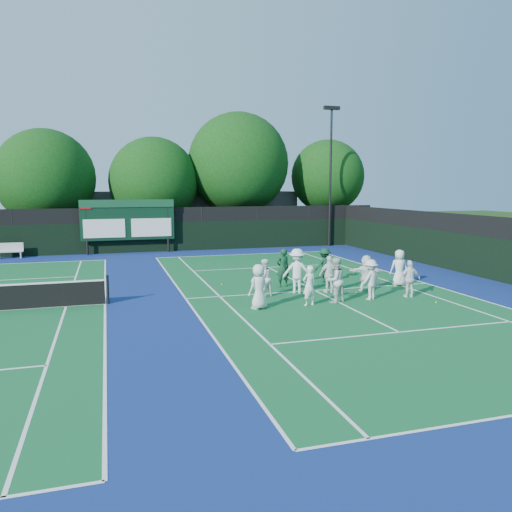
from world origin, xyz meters
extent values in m
plane|color=#19370F|center=(0.00, 0.00, 0.00)|extent=(120.00, 120.00, 0.00)
cube|color=navy|center=(-6.00, 1.00, 0.00)|extent=(34.00, 32.00, 0.01)
cube|color=#135D2D|center=(0.00, 1.00, 0.01)|extent=(10.97, 23.77, 0.00)
cube|color=white|center=(0.00, 12.88, 0.01)|extent=(10.97, 0.08, 0.00)
cube|color=white|center=(-5.49, 1.00, 0.01)|extent=(0.08, 23.77, 0.00)
cube|color=white|center=(5.49, 1.00, 0.01)|extent=(0.08, 23.77, 0.00)
cube|color=white|center=(-4.12, 1.00, 0.01)|extent=(0.08, 23.77, 0.00)
cube|color=white|center=(4.12, 1.00, 0.01)|extent=(0.08, 23.77, 0.00)
cube|color=white|center=(0.00, -5.40, 0.01)|extent=(8.23, 0.08, 0.00)
cube|color=white|center=(0.00, 7.40, 0.01)|extent=(8.23, 0.08, 0.00)
cube|color=white|center=(0.00, 1.00, 0.01)|extent=(0.08, 12.80, 0.00)
cube|color=white|center=(-14.00, 12.88, 0.01)|extent=(10.97, 0.08, 0.00)
cube|color=white|center=(-8.52, 1.00, 0.01)|extent=(0.08, 23.77, 0.00)
cube|color=white|center=(-9.88, 1.00, 0.01)|extent=(0.08, 23.77, 0.00)
cube|color=black|center=(-6.00, 16.00, 1.00)|extent=(34.00, 0.08, 2.00)
cube|color=black|center=(-6.00, 16.00, 2.50)|extent=(34.00, 0.05, 1.00)
cube|color=black|center=(9.00, 1.00, 1.00)|extent=(0.08, 32.00, 2.00)
cube|color=black|center=(9.00, 1.00, 2.50)|extent=(0.05, 32.00, 1.00)
cylinder|color=black|center=(-9.60, 15.60, 1.75)|extent=(0.16, 0.16, 3.50)
cylinder|color=black|center=(-4.40, 15.60, 1.75)|extent=(0.16, 0.16, 3.50)
cube|color=black|center=(-7.00, 15.60, 2.20)|extent=(6.00, 0.15, 2.60)
cube|color=#124225|center=(-7.00, 15.50, 3.30)|extent=(6.00, 0.05, 0.50)
cube|color=white|center=(-8.50, 15.50, 1.70)|extent=(2.60, 0.04, 1.20)
cube|color=white|center=(-5.50, 15.50, 1.70)|extent=(2.60, 0.04, 1.20)
cube|color=#9C0D10|center=(-9.60, 15.50, 3.20)|extent=(0.70, 0.04, 0.50)
cube|color=#5D5D62|center=(-2.00, 24.00, 2.00)|extent=(18.00, 6.00, 4.00)
cylinder|color=black|center=(7.50, 15.70, 5.00)|extent=(0.16, 0.16, 10.00)
cube|color=black|center=(7.50, 15.70, 10.00)|extent=(1.20, 0.30, 0.25)
cylinder|color=black|center=(-8.40, 1.00, 0.55)|extent=(0.10, 0.10, 1.10)
cube|color=silver|center=(-14.11, 15.30, 0.42)|extent=(1.52, 0.46, 0.06)
cube|color=silver|center=(-14.11, 15.45, 0.70)|extent=(1.51, 0.12, 0.50)
cube|color=silver|center=(-13.51, 15.30, 0.20)|extent=(0.07, 0.35, 0.40)
cylinder|color=black|center=(-12.28, 19.50, 1.24)|extent=(0.44, 0.44, 2.48)
sphere|color=#0C360E|center=(-12.28, 19.50, 5.00)|extent=(6.71, 6.71, 6.71)
sphere|color=#0C360E|center=(-11.68, 19.80, 4.32)|extent=(4.70, 4.70, 4.70)
cylinder|color=black|center=(-4.90, 19.50, 1.17)|extent=(0.44, 0.44, 2.34)
sphere|color=#0C360E|center=(-4.90, 19.50, 4.76)|extent=(6.46, 6.46, 6.46)
sphere|color=#0C360E|center=(-4.30, 19.80, 4.12)|extent=(4.52, 4.52, 4.52)
cylinder|color=black|center=(1.52, 19.50, 1.63)|extent=(0.44, 0.44, 3.26)
sphere|color=#0C360E|center=(1.52, 19.50, 6.15)|extent=(7.72, 7.72, 7.72)
sphere|color=#0C360E|center=(2.12, 19.80, 5.38)|extent=(5.41, 5.41, 5.41)
cylinder|color=black|center=(9.02, 19.50, 1.50)|extent=(0.44, 0.44, 3.00)
sphere|color=#0C360E|center=(9.02, 19.50, 5.21)|extent=(5.90, 5.90, 5.90)
sphere|color=#0C360E|center=(9.62, 19.80, 4.63)|extent=(4.13, 4.13, 4.13)
sphere|color=#C8DD1A|center=(-0.54, 0.16, 0.03)|extent=(0.07, 0.07, 0.07)
sphere|color=#C8DD1A|center=(2.97, 3.56, 0.03)|extent=(0.07, 0.07, 0.07)
sphere|color=#C8DD1A|center=(3.49, -2.44, 0.03)|extent=(0.07, 0.07, 0.07)
sphere|color=#C8DD1A|center=(-3.50, 3.32, 0.03)|extent=(0.07, 0.07, 0.07)
sphere|color=#C8DD1A|center=(0.20, 2.32, 0.03)|extent=(0.07, 0.07, 0.07)
sphere|color=#C8DD1A|center=(1.43, 0.02, 0.03)|extent=(0.07, 0.07, 0.07)
imported|color=silver|center=(-3.21, -1.37, 0.82)|extent=(0.94, 0.79, 1.63)
imported|color=white|center=(-1.27, -1.41, 0.75)|extent=(0.61, 0.47, 1.50)
imported|color=silver|center=(-0.14, -1.21, 0.86)|extent=(1.01, 0.90, 1.72)
imported|color=silver|center=(1.40, -1.15, 0.79)|extent=(1.16, 0.91, 1.58)
imported|color=white|center=(3.09, -1.25, 0.74)|extent=(0.90, 0.43, 1.49)
imported|color=white|center=(-2.42, 0.51, 0.76)|extent=(0.90, 0.80, 1.52)
imported|color=white|center=(-0.90, 0.80, 0.92)|extent=(1.34, 1.00, 1.85)
imported|color=white|center=(0.42, 0.48, 0.78)|extent=(0.92, 0.40, 1.55)
imported|color=white|center=(2.04, 0.34, 0.77)|extent=(1.49, 0.98, 1.54)
imported|color=white|center=(3.98, 0.89, 0.81)|extent=(0.87, 0.64, 1.62)
imported|color=#103A22|center=(-1.04, 2.13, 0.85)|extent=(0.67, 0.49, 1.70)
imported|color=#0F3922|center=(1.15, 2.56, 0.80)|extent=(1.09, 0.71, 1.60)
camera|label=1|loc=(-8.33, -18.12, 4.35)|focal=35.00mm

